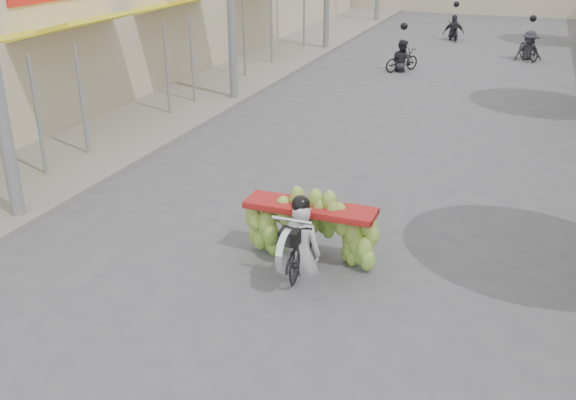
{
  "coord_description": "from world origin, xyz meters",
  "views": [
    {
      "loc": [
        2.78,
        -5.03,
        4.87
      ],
      "look_at": [
        -0.32,
        3.15,
        1.1
      ],
      "focal_mm": 40.0,
      "sensor_mm": 36.0,
      "label": 1
    }
  ],
  "objects": [
    {
      "name": "bg_motorbike_a",
      "position": [
        -1.58,
        17.93,
        0.78
      ],
      "size": [
        1.24,
        1.47,
        1.95
      ],
      "color": "black",
      "rests_on": "ground"
    },
    {
      "name": "banana_motorbike",
      "position": [
        -0.08,
        3.25,
        0.7
      ],
      "size": [
        2.2,
        1.79,
        2.09
      ],
      "color": "black",
      "rests_on": "ground"
    },
    {
      "name": "bg_motorbike_b",
      "position": [
        2.6,
        21.67,
        0.85
      ],
      "size": [
        1.19,
        1.67,
        1.95
      ],
      "color": "black",
      "rests_on": "ground"
    },
    {
      "name": "bg_motorbike_c",
      "position": [
        -0.72,
        25.42,
        0.84
      ],
      "size": [
        1.09,
        1.52,
        1.95
      ],
      "color": "black",
      "rests_on": "ground"
    },
    {
      "name": "ground",
      "position": [
        0.0,
        0.0,
        0.0
      ],
      "size": [
        120.0,
        120.0,
        0.0
      ],
      "primitive_type": "plane",
      "color": "#4F4F53",
      "rests_on": "ground"
    },
    {
      "name": "sidewalk_left",
      "position": [
        -7.0,
        15.0,
        0.06
      ],
      "size": [
        4.0,
        60.0,
        0.12
      ],
      "primitive_type": "cube",
      "color": "gray",
      "rests_on": "ground"
    }
  ]
}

